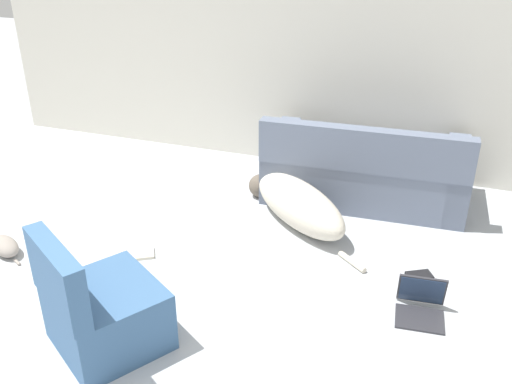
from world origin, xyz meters
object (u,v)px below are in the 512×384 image
laptop_open (421,302)px  book_black (419,276)px  book_cream (143,253)px  side_chair (101,310)px  couch (365,172)px  cat (4,245)px  dog (297,204)px

laptop_open → book_black: laptop_open is taller
book_cream → side_chair: 1.09m
laptop_open → side_chair: bearing=-157.1°
couch → laptop_open: couch is taller
book_cream → cat: bearing=-162.5°
dog → laptop_open: bearing=-179.2°
cat → dog: bearing=-123.2°
couch → laptop_open: 1.75m
cat → side_chair: side_chair is taller
book_black → cat: bearing=-166.7°
book_cream → side_chair: side_chair is taller
book_cream → side_chair: bearing=-73.8°
couch → cat: size_ratio=4.02×
dog → couch: bearing=-85.8°
cat → side_chair: 1.56m
cat → side_chair: bearing=-179.8°
couch → book_black: couch is taller
laptop_open → book_cream: (-2.20, 0.00, -0.07)m
book_cream → dog: bearing=41.3°
couch → cat: couch is taller
side_chair → couch: bearing=-82.3°
book_black → side_chair: (-1.87, -1.45, 0.26)m
cat → side_chair: size_ratio=0.53×
cat → laptop_open: (3.29, 0.34, 0.02)m
cat → book_black: bearing=-140.5°
book_black → side_chair: side_chair is taller
cat → side_chair: (1.39, -0.68, 0.21)m
dog → laptop_open: (1.16, -0.92, -0.11)m
side_chair → cat: bearing=6.8°
couch → book_cream: (-1.52, -1.60, -0.27)m
book_black → couch: bearing=118.8°
couch → book_cream: 2.22m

